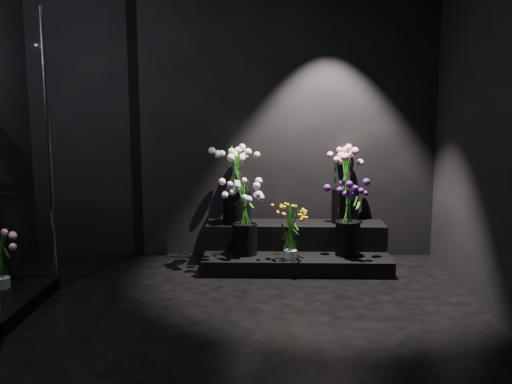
{
  "coord_description": "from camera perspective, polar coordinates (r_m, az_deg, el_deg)",
  "views": [
    {
      "loc": [
        0.4,
        -3.62,
        1.54
      ],
      "look_at": [
        0.26,
        1.2,
        0.77
      ],
      "focal_mm": 40.0,
      "sensor_mm": 36.0,
      "label": 1
    }
  ],
  "objects": [
    {
      "name": "wall_front",
      "position": [
        1.67,
        -12.15,
        4.14
      ],
      "size": [
        4.0,
        0.0,
        4.0
      ],
      "primitive_type": "plane",
      "rotation": [
        -1.57,
        0.0,
        0.0
      ],
      "color": "black",
      "rests_on": "floor"
    },
    {
      "name": "wall_back",
      "position": [
        5.63,
        -2.49,
        7.67
      ],
      "size": [
        4.0,
        0.0,
        4.0
      ],
      "primitive_type": "plane",
      "rotation": [
        1.57,
        0.0,
        0.0
      ],
      "color": "black",
      "rests_on": "floor"
    },
    {
      "name": "bouquet_pink_roses",
      "position": [
        5.5,
        8.95,
        1.02
      ],
      "size": [
        0.46,
        0.46,
        0.69
      ],
      "rotation": [
        0.0,
        0.0,
        0.27
      ],
      "color": "black",
      "rests_on": "display_riser"
    },
    {
      "name": "display_riser",
      "position": [
        5.46,
        3.99,
        -5.59
      ],
      "size": [
        1.7,
        0.76,
        0.38
      ],
      "color": "black",
      "rests_on": "floor"
    },
    {
      "name": "bouquet_orange_bells",
      "position": [
        5.08,
        3.49,
        -3.92
      ],
      "size": [
        0.31,
        0.31,
        0.49
      ],
      "rotation": [
        0.0,
        0.0,
        -0.28
      ],
      "color": "white",
      "rests_on": "display_riser"
    },
    {
      "name": "bouquet_cream_roses",
      "position": [
        5.41,
        -1.96,
        1.35
      ],
      "size": [
        0.47,
        0.47,
        0.76
      ],
      "rotation": [
        0.0,
        0.0,
        0.21
      ],
      "color": "black",
      "rests_on": "display_riser"
    },
    {
      "name": "floor",
      "position": [
        3.95,
        -4.44,
        -13.85
      ],
      "size": [
        4.0,
        4.0,
        0.0
      ],
      "primitive_type": "plane",
      "color": "black",
      "rests_on": "ground"
    },
    {
      "name": "bouquet_lilac",
      "position": [
        5.2,
        -1.14,
        -2.04
      ],
      "size": [
        0.43,
        0.43,
        0.68
      ],
      "rotation": [
        0.0,
        0.0,
        -0.25
      ],
      "color": "black",
      "rests_on": "display_riser"
    },
    {
      "name": "bouquet_case_base_pink",
      "position": [
        4.82,
        -24.26,
        -6.03
      ],
      "size": [
        0.34,
        0.34,
        0.46
      ],
      "rotation": [
        0.0,
        0.0,
        0.09
      ],
      "color": "white",
      "rests_on": "display_case"
    },
    {
      "name": "bouquet_purple",
      "position": [
        5.23,
        9.21,
        -2.02
      ],
      "size": [
        0.44,
        0.44,
        0.69
      ],
      "rotation": [
        0.0,
        0.0,
        -0.4
      ],
      "color": "black",
      "rests_on": "display_riser"
    }
  ]
}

